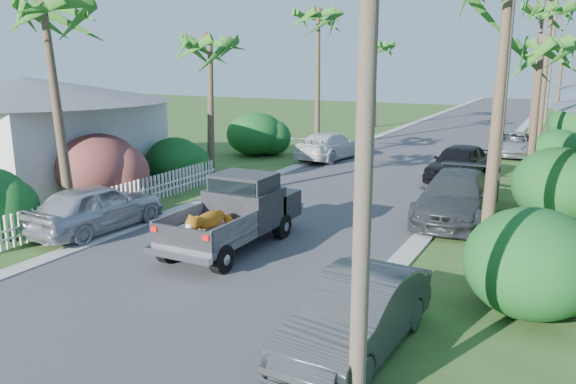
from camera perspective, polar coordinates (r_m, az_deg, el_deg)
The scene contains 31 objects.
ground at distance 13.40m, azimuth -13.18°, elevation -10.36°, with size 120.00×120.00×0.00m, color #314C1C.
road at distance 35.57m, azimuth 13.85°, elevation 4.37°, with size 8.00×100.00×0.02m, color #38383A.
curb_left at distance 36.79m, azimuth 7.32°, elevation 4.96°, with size 0.60×100.00×0.06m, color #A5A39E.
curb_right at distance 34.84m, azimuth 20.74°, elevation 3.74°, with size 0.60×100.00×0.06m, color #A5A39E.
pickup_truck at distance 16.41m, azimuth -4.97°, elevation -1.91°, with size 1.98×5.12×2.06m.
parked_car_rn at distance 10.65m, azimuth 6.98°, elevation -12.32°, with size 1.51×4.33×1.43m, color #2F3234.
parked_car_rm at distance 19.74m, azimuth 16.61°, elevation -0.47°, with size 2.21×5.43×1.58m, color #333739.
parked_car_rf at distance 26.21m, azimuth 16.97°, elevation 2.85°, with size 1.90×4.72×1.61m, color black.
parked_car_rd at distance 34.25m, azimuth 21.89°, elevation 4.53°, with size 2.12×4.60×1.28m, color #ADB1B4.
parked_car_ln at distance 18.60m, azimuth -18.87°, elevation -1.50°, with size 1.84×4.56×1.56m, color #B4B6BB.
parked_car_lf at distance 30.54m, azimuth 4.26°, elevation 4.66°, with size 2.04×5.02×1.46m, color silver.
palm_l_a at distance 18.92m, azimuth -23.24°, elevation 17.23°, with size 4.40×4.40×8.20m.
palm_l_b at distance 25.97m, azimuth -8.08°, elevation 15.05°, with size 4.40×4.40×7.40m.
palm_l_c at distance 34.38m, azimuth 3.12°, elevation 17.65°, with size 4.40×4.40×9.20m.
palm_l_d at distance 45.65m, azimuth 8.93°, elevation 14.59°, with size 4.40×4.40×7.70m.
palm_r_b at distance 24.28m, azimuth 24.42°, elevation 13.69°, with size 4.40×4.40×7.20m.
palm_r_c at distance 35.38m, azimuth 25.24°, elevation 16.65°, with size 4.40×4.40×9.40m.
palm_r_d at distance 49.27m, azimuth 26.23°, elevation 13.66°, with size 4.40×4.40×8.00m.
shrub_l_b at distance 22.41m, azimuth -18.68°, elevation 2.32°, with size 3.00×3.30×2.60m, color #C51C48.
shrub_l_c at distance 25.10m, azimuth -11.46°, elevation 3.17°, with size 2.40×2.64×2.00m, color #14491A.
shrub_l_d at distance 31.92m, azimuth -3.31°, elevation 5.90°, with size 3.20×3.52×2.40m, color #14491A.
shrub_r_a at distance 12.92m, azimuth 23.53°, elevation -6.60°, with size 2.80×3.08×2.30m, color #14491A.
shrub_r_b at distance 20.62m, azimuth 25.81°, elevation 0.63°, with size 3.00×3.30×2.50m, color #14491A.
shrub_r_c at distance 29.53m, azimuth 25.85°, elevation 3.70°, with size 2.60×2.86×2.10m, color #14491A.
shrub_r_d at distance 39.42m, azimuth 27.16°, elevation 6.03°, with size 3.20×3.52×2.60m, color #14491A.
picket_fence at distance 20.98m, azimuth -16.07°, elevation -0.45°, with size 0.10×11.00×1.00m, color white.
house_left at distance 26.85m, azimuth -25.08°, elevation 5.26°, with size 9.00×8.00×4.60m.
utility_pole_a at distance 7.69m, azimuth 7.89°, elevation 7.95°, with size 1.60×0.26×9.00m.
utility_pole_b at distance 22.38m, azimuth 21.18°, elevation 10.64°, with size 1.60×0.26×9.00m.
utility_pole_c at distance 37.31m, azimuth 23.92°, elevation 11.12°, with size 1.60×0.26×9.00m.
utility_pole_d at distance 52.28m, azimuth 25.09°, elevation 11.32°, with size 1.60×0.26×9.00m.
Camera 1 is at (8.16, -9.22, 5.30)m, focal length 35.00 mm.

